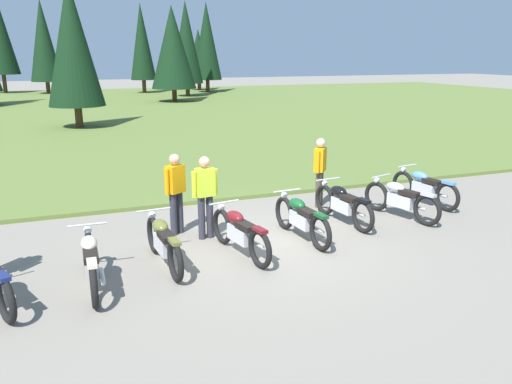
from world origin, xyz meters
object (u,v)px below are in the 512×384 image
object	(u,v)px
motorcycle_black	(343,204)
motorcycle_silver	(401,199)
motorcycle_british_green	(301,218)
rider_with_back_turned	(176,189)
rider_in_hivis_vest	(205,193)
rider_near_row_end	(320,168)
motorcycle_sky_blue	(424,187)
motorcycle_olive	(163,242)
motorcycle_maroon	(240,232)
motorcycle_cream	(91,261)

from	to	relation	value
motorcycle_black	motorcycle_silver	bearing A→B (deg)	-5.43
motorcycle_british_green	motorcycle_silver	bearing A→B (deg)	9.64
rider_with_back_turned	motorcycle_british_green	bearing A→B (deg)	-27.82
rider_in_hivis_vest	rider_near_row_end	world-z (taller)	same
motorcycle_silver	motorcycle_sky_blue	xyz separation A→B (m)	(1.21, 0.71, 0.00)
motorcycle_black	motorcycle_silver	xyz separation A→B (m)	(1.41, -0.13, 0.00)
motorcycle_black	rider_with_back_turned	distance (m)	3.62
motorcycle_sky_blue	rider_in_hivis_vest	size ratio (longest dim) A/B	1.25
motorcycle_british_green	motorcycle_sky_blue	world-z (taller)	same
motorcycle_olive	motorcycle_silver	distance (m)	5.58
rider_with_back_turned	rider_near_row_end	size ratio (longest dim) A/B	1.00
rider_with_back_turned	rider_near_row_end	world-z (taller)	same
motorcycle_maroon	motorcycle_sky_blue	size ratio (longest dim) A/B	1.00
motorcycle_british_green	motorcycle_cream	bearing A→B (deg)	-168.40
motorcycle_black	rider_near_row_end	bearing A→B (deg)	84.81
motorcycle_olive	motorcycle_sky_blue	distance (m)	6.90
motorcycle_maroon	motorcycle_olive	bearing A→B (deg)	-179.16
motorcycle_cream	rider_in_hivis_vest	world-z (taller)	rider_in_hivis_vest
motorcycle_olive	rider_in_hivis_vest	distance (m)	1.61
motorcycle_cream	motorcycle_sky_blue	distance (m)	8.20
motorcycle_maroon	motorcycle_cream	bearing A→B (deg)	-169.85
motorcycle_olive	motorcycle_cream	bearing A→B (deg)	-159.86
rider_with_back_turned	rider_in_hivis_vest	bearing A→B (deg)	-43.88
motorcycle_british_green	motorcycle_olive	bearing A→B (deg)	-172.30
motorcycle_olive	motorcycle_british_green	xyz separation A→B (m)	(2.82, 0.38, 0.00)
motorcycle_british_green	motorcycle_sky_blue	size ratio (longest dim) A/B	1.01
motorcycle_cream	motorcycle_british_green	bearing A→B (deg)	11.60
motorcycle_british_green	rider_in_hivis_vest	bearing A→B (deg)	157.82
motorcycle_maroon	motorcycle_sky_blue	world-z (taller)	same
motorcycle_black	rider_in_hivis_vest	world-z (taller)	rider_in_hivis_vest
motorcycle_black	motorcycle_silver	world-z (taller)	same
rider_with_back_turned	motorcycle_cream	bearing A→B (deg)	-131.80
motorcycle_british_green	rider_near_row_end	world-z (taller)	rider_near_row_end
motorcycle_black	motorcycle_sky_blue	world-z (taller)	same
motorcycle_olive	rider_near_row_end	world-z (taller)	rider_near_row_end
motorcycle_maroon	motorcycle_sky_blue	xyz separation A→B (m)	(5.32, 1.53, 0.00)
motorcycle_maroon	motorcycle_british_green	xyz separation A→B (m)	(1.42, 0.36, 0.00)
motorcycle_sky_blue	rider_near_row_end	bearing A→B (deg)	163.42
motorcycle_maroon	rider_near_row_end	size ratio (longest dim) A/B	1.25
motorcycle_silver	rider_near_row_end	world-z (taller)	rider_near_row_end
motorcycle_olive	motorcycle_british_green	size ratio (longest dim) A/B	1.00
motorcycle_black	rider_with_back_turned	size ratio (longest dim) A/B	1.26
motorcycle_olive	rider_with_back_turned	xyz separation A→B (m)	(0.58, 1.57, 0.51)
motorcycle_british_green	motorcycle_black	world-z (taller)	same
motorcycle_cream	rider_with_back_turned	world-z (taller)	rider_with_back_turned
motorcycle_british_green	motorcycle_silver	xyz separation A→B (m)	(2.69, 0.46, 0.00)
motorcycle_cream	motorcycle_maroon	distance (m)	2.67
motorcycle_silver	rider_with_back_turned	distance (m)	5.02
rider_with_back_turned	motorcycle_maroon	bearing A→B (deg)	-61.85
motorcycle_british_green	motorcycle_black	size ratio (longest dim) A/B	1.00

